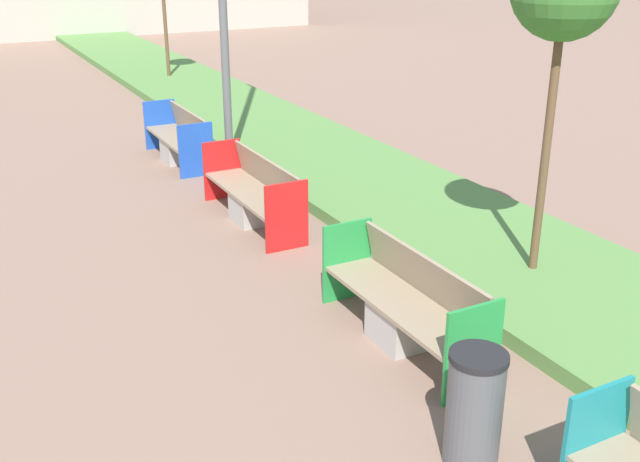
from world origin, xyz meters
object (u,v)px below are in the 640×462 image
bench_blue_frame (179,142)px  litter_bin (474,409)px  bench_green_frame (405,308)px  bench_red_frame (254,197)px

bench_blue_frame → litter_bin: bearing=-93.6°
bench_blue_frame → litter_bin: 9.30m
bench_green_frame → litter_bin: size_ratio=2.34×
bench_red_frame → litter_bin: bearing=-95.9°
bench_red_frame → bench_blue_frame: (-0.00, 3.51, -0.01)m
bench_blue_frame → litter_bin: litter_bin is taller
bench_green_frame → bench_red_frame: same height
bench_green_frame → bench_red_frame: 3.93m
bench_green_frame → litter_bin: litter_bin is taller
bench_blue_frame → litter_bin: size_ratio=2.19×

